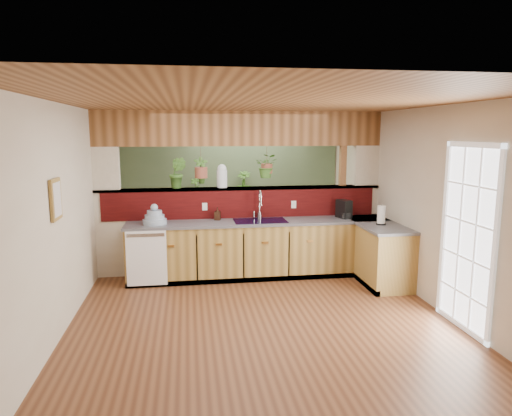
{
  "coord_description": "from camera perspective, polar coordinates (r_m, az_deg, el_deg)",
  "views": [
    {
      "loc": [
        -0.86,
        -5.94,
        2.26
      ],
      "look_at": [
        0.14,
        0.7,
        1.15
      ],
      "focal_mm": 32.0,
      "sensor_mm": 36.0,
      "label": 1
    }
  ],
  "objects": [
    {
      "name": "framed_print",
      "position": [
        5.38,
        -23.72,
        0.99
      ],
      "size": [
        0.04,
        0.35,
        0.45
      ],
      "color": "olive",
      "rests_on": "wall_left"
    },
    {
      "name": "french_door",
      "position": [
        5.73,
        24.86,
        -3.71
      ],
      "size": [
        0.06,
        1.02,
        2.16
      ],
      "primitive_type": "cube",
      "color": "white",
      "rests_on": "ground"
    },
    {
      "name": "wall_right",
      "position": [
        6.8,
        19.23,
        0.74
      ],
      "size": [
        0.02,
        7.0,
        2.6
      ],
      "primitive_type": "cube",
      "color": "beige",
      "rests_on": "ground"
    },
    {
      "name": "coffee_maker",
      "position": [
        7.49,
        10.96,
        -0.22
      ],
      "size": [
        0.15,
        0.26,
        0.29
      ],
      "rotation": [
        0.0,
        0.0,
        0.33
      ],
      "color": "black",
      "rests_on": "countertop"
    },
    {
      "name": "hanging_plant_b",
      "position": [
        7.41,
        1.36,
        6.57
      ],
      "size": [
        0.42,
        0.39,
        0.51
      ],
      "color": "brown",
      "rests_on": "header_beam"
    },
    {
      "name": "wall_left",
      "position": [
        6.19,
        -21.92,
        -0.23
      ],
      "size": [
        0.02,
        7.0,
        2.6
      ],
      "primitive_type": "cube",
      "color": "beige",
      "rests_on": "ground"
    },
    {
      "name": "glass_jar",
      "position": [
        7.34,
        -4.28,
        4.03
      ],
      "size": [
        0.17,
        0.17,
        0.37
      ],
      "color": "silver",
      "rests_on": "pass_through_ledge"
    },
    {
      "name": "dish_stack",
      "position": [
        7.01,
        -12.56,
        -1.22
      ],
      "size": [
        0.36,
        0.36,
        0.31
      ],
      "color": "#8C9FB5",
      "rests_on": "countertop"
    },
    {
      "name": "floor_plant",
      "position": [
        8.57,
        2.99,
        -3.33
      ],
      "size": [
        0.86,
        0.81,
        0.75
      ],
      "primitive_type": "imported",
      "rotation": [
        0.0,
        0.0,
        -0.43
      ],
      "color": "#386523",
      "rests_on": "ground"
    },
    {
      "name": "soap_dispenser",
      "position": [
        7.21,
        -4.84,
        -0.72
      ],
      "size": [
        0.11,
        0.11,
        0.2
      ],
      "primitive_type": "imported",
      "rotation": [
        0.0,
        0.0,
        -0.26
      ],
      "color": "#371F14",
      "rests_on": "countertop"
    },
    {
      "name": "ground",
      "position": [
        6.41,
        -0.33,
        -11.25
      ],
      "size": [
        4.6,
        7.0,
        0.01
      ],
      "primitive_type": "cube",
      "color": "brown",
      "rests_on": "ground"
    },
    {
      "name": "countertop",
      "position": [
        7.25,
        5.26,
        -5.13
      ],
      "size": [
        4.14,
        1.52,
        0.9
      ],
      "color": "olive",
      "rests_on": "ground"
    },
    {
      "name": "hanging_plant_a",
      "position": [
        7.31,
        -6.9,
        5.78
      ],
      "size": [
        0.24,
        0.2,
        0.56
      ],
      "color": "brown",
      "rests_on": "header_beam"
    },
    {
      "name": "shelf_plant_b",
      "position": [
        9.32,
        -1.54,
        3.1
      ],
      "size": [
        0.35,
        0.35,
        0.5
      ],
      "primitive_type": "imported",
      "rotation": [
        0.0,
        0.0,
        -0.28
      ],
      "color": "#386523",
      "rests_on": "shelving_console"
    },
    {
      "name": "shelf_plant_a",
      "position": [
        9.25,
        -7.58,
        2.65
      ],
      "size": [
        0.24,
        0.2,
        0.4
      ],
      "primitive_type": "imported",
      "rotation": [
        0.0,
        0.0,
        -0.31
      ],
      "color": "#386523",
      "rests_on": "shelving_console"
    },
    {
      "name": "shelving_console",
      "position": [
        9.38,
        -4.29,
        -1.45
      ],
      "size": [
        1.47,
        0.42,
        0.98
      ],
      "primitive_type": "cube",
      "rotation": [
        0.0,
        0.0,
        -0.02
      ],
      "color": "black",
      "rests_on": "ground"
    },
    {
      "name": "faucet",
      "position": [
        7.25,
        0.46,
        0.57
      ],
      "size": [
        0.2,
        0.2,
        0.47
      ],
      "color": "#B7B7B2",
      "rests_on": "countertop"
    },
    {
      "name": "wall_front",
      "position": [
        2.76,
        10.33,
        -11.16
      ],
      "size": [
        4.6,
        0.02,
        2.6
      ],
      "primitive_type": "cube",
      "color": "beige",
      "rests_on": "ground"
    },
    {
      "name": "dishwasher",
      "position": [
        6.87,
        -13.52,
        -6.1
      ],
      "size": [
        0.58,
        0.03,
        0.82
      ],
      "color": "white",
      "rests_on": "ground"
    },
    {
      "name": "header_beam",
      "position": [
        7.34,
        -1.88,
        9.89
      ],
      "size": [
        4.6,
        0.15,
        0.55
      ],
      "primitive_type": "cube",
      "color": "brown",
      "rests_on": "ground"
    },
    {
      "name": "navy_sink",
      "position": [
        7.15,
        0.53,
        -2.22
      ],
      "size": [
        0.82,
        0.5,
        0.18
      ],
      "color": "black",
      "rests_on": "countertop"
    },
    {
      "name": "sage_backwall",
      "position": [
        9.51,
        -3.35,
        3.58
      ],
      "size": [
        4.55,
        0.02,
        2.55
      ],
      "primitive_type": "cube",
      "color": "#516646",
      "rests_on": "ground"
    },
    {
      "name": "ledge_plant_left",
      "position": [
        7.32,
        -9.77,
        4.36
      ],
      "size": [
        0.33,
        0.3,
        0.49
      ],
      "primitive_type": "imported",
      "rotation": [
        0.0,
        0.0,
        -0.34
      ],
      "color": "#386523",
      "rests_on": "pass_through_ledge"
    },
    {
      "name": "ceiling",
      "position": [
        6.01,
        -0.35,
        12.62
      ],
      "size": [
        4.6,
        7.0,
        0.01
      ],
      "primitive_type": "cube",
      "color": "brown",
      "rests_on": "ground"
    },
    {
      "name": "pass_through_ledge",
      "position": [
        7.4,
        -1.84,
        2.47
      ],
      "size": [
        4.6,
        0.21,
        0.04
      ],
      "primitive_type": "cube",
      "color": "brown",
      "rests_on": "ground"
    },
    {
      "name": "paper_towel",
      "position": [
        7.08,
        15.39,
        -0.89
      ],
      "size": [
        0.14,
        0.14,
        0.31
      ],
      "color": "black",
      "rests_on": "countertop"
    },
    {
      "name": "pass_through_partition",
      "position": [
        7.42,
        -1.6,
        1.1
      ],
      "size": [
        4.6,
        0.21,
        2.6
      ],
      "color": "beige",
      "rests_on": "ground"
    },
    {
      "name": "wall_back",
      "position": [
        9.53,
        -3.36,
        3.59
      ],
      "size": [
        4.6,
        0.02,
        2.6
      ],
      "primitive_type": "cube",
      "color": "beige",
      "rests_on": "ground"
    }
  ]
}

